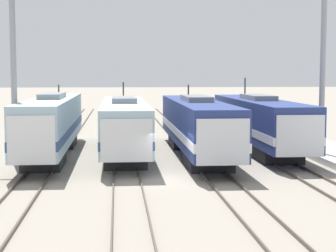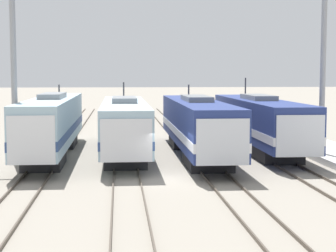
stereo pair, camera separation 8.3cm
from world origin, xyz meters
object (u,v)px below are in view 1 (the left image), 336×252
Objects in this scene: catenary_tower_left at (13,64)px; catenary_tower_right at (323,64)px; locomotive_center_right at (197,126)px; locomotive_far_right at (259,122)px; locomotive_far_left at (52,124)px; locomotive_center_left at (124,125)px.

catenary_tower_right is at bearing 0.00° from catenary_tower_left.
locomotive_center_right is 1.01× the size of locomotive_far_right.
catenary_tower_left is (-1.96, -2.97, 4.08)m from locomotive_far_left.
catenary_tower_right is (17.99, -2.97, 4.08)m from locomotive_far_left.
locomotive_center_left is 0.96× the size of locomotive_center_right.
catenary_tower_left is 19.95m from catenary_tower_right.
catenary_tower_left reaches higher than locomotive_center_right.
locomotive_far_left is at bearing 170.62° from catenary_tower_right.
locomotive_far_left is at bearing 173.79° from locomotive_center_right.
locomotive_far_right is 17.95m from catenary_tower_left.
locomotive_far_left is 1.04× the size of locomotive_center_left.
locomotive_center_right is (4.98, -1.23, 0.05)m from locomotive_center_left.
catenary_tower_right is at bearing -13.23° from locomotive_center_right.
locomotive_far_left is 10.02m from locomotive_center_right.
locomotive_center_left is 8.70m from catenary_tower_left.
locomotive_far_right is at bearing 26.69° from locomotive_center_right.
locomotive_far_left is 1.62× the size of catenary_tower_right.
catenary_tower_right reaches higher than locomotive_center_left.
locomotive_center_left is 14.03m from catenary_tower_right.
locomotive_center_right is at bearing -153.31° from locomotive_far_right.
locomotive_far_left is 4.98m from locomotive_center_left.
locomotive_far_right is (9.96, 1.27, 0.03)m from locomotive_center_left.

